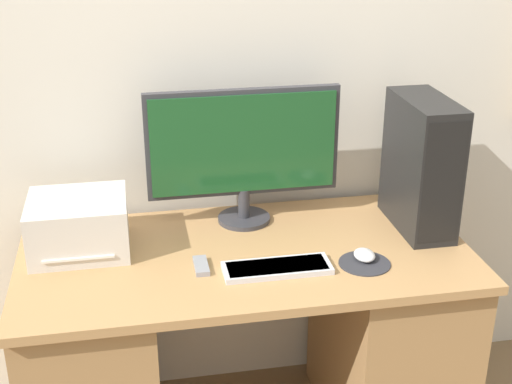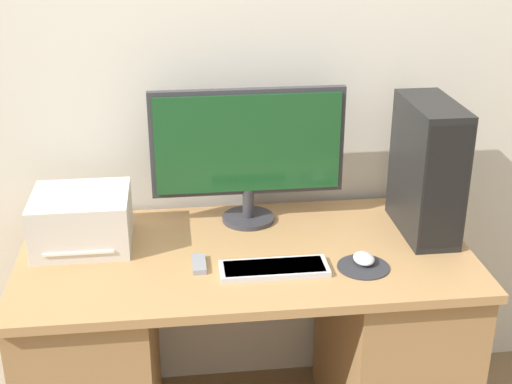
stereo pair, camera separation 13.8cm
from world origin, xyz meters
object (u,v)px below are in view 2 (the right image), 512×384
at_px(mouse, 364,258).
at_px(printer, 82,220).
at_px(monitor, 248,148).
at_px(keyboard, 274,268).
at_px(computer_tower, 427,169).
at_px(remote_control, 199,264).

bearing_deg(mouse, printer, 164.74).
bearing_deg(monitor, keyboard, -84.04).
bearing_deg(printer, computer_tower, -1.77).
height_order(monitor, keyboard, monitor).
bearing_deg(computer_tower, printer, 178.23).
height_order(mouse, computer_tower, computer_tower).
height_order(mouse, remote_control, mouse).
bearing_deg(remote_control, keyboard, -14.52).
xyz_separation_m(printer, remote_control, (0.37, -0.20, -0.08)).
distance_m(monitor, printer, 0.60).
height_order(monitor, remote_control, monitor).
distance_m(mouse, computer_tower, 0.39).
bearing_deg(mouse, computer_tower, 38.63).
height_order(monitor, printer, monitor).
xyz_separation_m(monitor, computer_tower, (0.58, -0.16, -0.04)).
distance_m(keyboard, printer, 0.66).
relative_size(monitor, keyboard, 1.98).
height_order(keyboard, remote_control, keyboard).
bearing_deg(remote_control, printer, 152.08).
xyz_separation_m(keyboard, computer_tower, (0.54, 0.22, 0.22)).
bearing_deg(keyboard, remote_control, 165.48).
xyz_separation_m(monitor, printer, (-0.56, -0.12, -0.18)).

